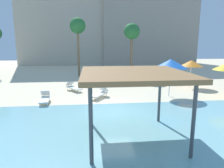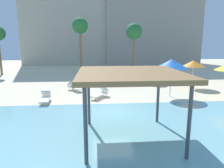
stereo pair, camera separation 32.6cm
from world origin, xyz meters
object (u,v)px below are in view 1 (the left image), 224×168
object	(u,v)px
beach_umbrella_orange_0	(191,63)
lounge_chair_2	(45,98)
lounge_chair_0	(73,87)
lounge_chair_1	(100,93)
shade_pavilion	(133,76)
beach_umbrella_blue_1	(171,64)
palm_tree_2	(132,33)
palm_tree_1	(78,27)

from	to	relation	value
beach_umbrella_orange_0	lounge_chair_2	world-z (taller)	beach_umbrella_orange_0
lounge_chair_0	lounge_chair_2	distance (m)	3.92
beach_umbrella_orange_0	lounge_chair_2	xyz separation A→B (m)	(-12.59, -4.02, -1.91)
lounge_chair_1	lounge_chair_2	world-z (taller)	same
lounge_chair_0	lounge_chair_1	world-z (taller)	same
shade_pavilion	beach_umbrella_blue_1	bearing A→B (deg)	57.77
beach_umbrella_blue_1	lounge_chair_0	xyz separation A→B (m)	(-7.64, 2.70, -2.22)
beach_umbrella_orange_0	palm_tree_2	size ratio (longest dim) A/B	0.39
beach_umbrella_blue_1	palm_tree_1	distance (m)	13.46
lounge_chair_0	beach_umbrella_blue_1	bearing A→B (deg)	36.86
lounge_chair_1	palm_tree_1	bearing A→B (deg)	-135.85
lounge_chair_2	lounge_chair_1	bearing A→B (deg)	97.93
beach_umbrella_blue_1	palm_tree_2	world-z (taller)	palm_tree_2
beach_umbrella_orange_0	lounge_chair_0	bearing A→B (deg)	-177.54
shade_pavilion	palm_tree_1	size ratio (longest dim) A/B	0.59
lounge_chair_0	lounge_chair_2	xyz separation A→B (m)	(-1.66, -3.55, 0.00)
beach_umbrella_blue_1	lounge_chair_1	bearing A→B (deg)	178.49
lounge_chair_1	beach_umbrella_orange_0	bearing A→B (deg)	141.91
beach_umbrella_orange_0	lounge_chair_0	xyz separation A→B (m)	(-10.93, -0.47, -1.91)
shade_pavilion	lounge_chair_1	world-z (taller)	shade_pavilion
lounge_chair_0	lounge_chair_1	distance (m)	3.40
palm_tree_2	lounge_chair_0	bearing A→B (deg)	-133.81
palm_tree_2	beach_umbrella_blue_1	bearing A→B (deg)	-83.10
palm_tree_2	lounge_chair_1	bearing A→B (deg)	-114.53
lounge_chair_0	beach_umbrella_orange_0	bearing A→B (deg)	58.80
beach_umbrella_blue_1	lounge_chair_0	size ratio (longest dim) A/B	1.52
shade_pavilion	lounge_chair_2	world-z (taller)	shade_pavilion
beach_umbrella_blue_1	lounge_chair_1	world-z (taller)	beach_umbrella_blue_1
beach_umbrella_blue_1	lounge_chair_0	world-z (taller)	beach_umbrella_blue_1
lounge_chair_1	palm_tree_2	xyz separation A→B (m)	(4.25, 9.32, 4.97)
lounge_chair_2	palm_tree_1	distance (m)	12.90
beach_umbrella_orange_0	palm_tree_1	bearing A→B (deg)	145.43
palm_tree_2	palm_tree_1	bearing A→B (deg)	169.70
palm_tree_1	beach_umbrella_blue_1	bearing A→B (deg)	-54.71
shade_pavilion	lounge_chair_0	xyz separation A→B (m)	(-3.30, 9.58, -2.42)
beach_umbrella_orange_0	lounge_chair_0	world-z (taller)	beach_umbrella_orange_0
beach_umbrella_orange_0	palm_tree_2	world-z (taller)	palm_tree_2
beach_umbrella_orange_0	shade_pavilion	bearing A→B (deg)	-127.22
lounge_chair_1	beach_umbrella_blue_1	bearing A→B (deg)	121.20
beach_umbrella_orange_0	lounge_chair_2	size ratio (longest dim) A/B	1.29
lounge_chair_0	palm_tree_2	bearing A→B (deg)	102.52
beach_umbrella_orange_0	lounge_chair_1	distance (m)	9.40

